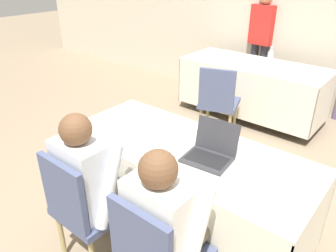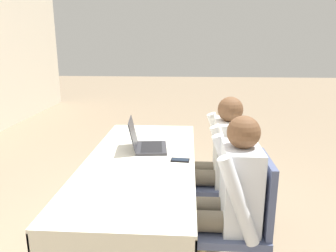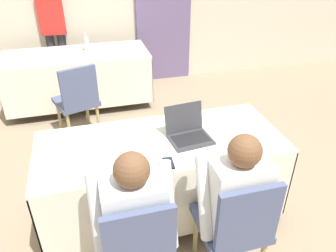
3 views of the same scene
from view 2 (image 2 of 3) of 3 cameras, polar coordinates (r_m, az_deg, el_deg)
name	(u,v)px [view 2 (image 2 of 3)]	position (r m, az deg, el deg)	size (l,w,h in m)	color
ground_plane	(142,249)	(2.75, -4.48, -20.56)	(24.00, 24.00, 0.00)	gray
conference_table_near	(141,182)	(2.46, -4.75, -9.67)	(1.88, 0.78, 0.75)	silver
laptop	(146,144)	(2.57, -3.84, -3.09)	(0.34, 0.32, 0.24)	#333338
cell_phone	(180,160)	(2.35, 2.14, -5.94)	(0.08, 0.14, 0.01)	black
paper_beside_laptop	(143,175)	(2.12, -4.43, -8.46)	(0.30, 0.35, 0.00)	white
paper_centre_table	(121,205)	(1.78, -8.18, -13.48)	(0.32, 0.36, 0.00)	white
chair_near_left	(243,217)	(2.21, 12.86, -15.26)	(0.44, 0.44, 0.90)	tan
chair_near_right	(230,176)	(2.79, 10.79, -8.56)	(0.44, 0.44, 0.90)	tan
person_checkered_shirt	(227,194)	(2.12, 10.31, -11.58)	(0.50, 0.52, 1.16)	#665B4C
person_white_shirt	(219,158)	(2.72, 8.79, -5.46)	(0.50, 0.52, 1.16)	#665B4C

